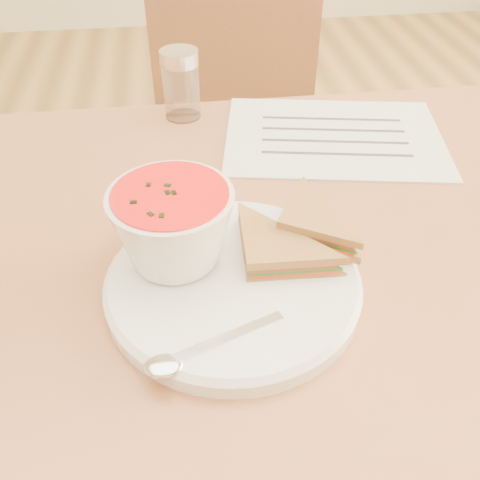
{
  "coord_description": "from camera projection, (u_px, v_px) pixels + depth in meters",
  "views": [
    {
      "loc": [
        -0.1,
        -0.48,
        1.15
      ],
      "look_at": [
        -0.04,
        -0.07,
        0.8
      ],
      "focal_mm": 40.0,
      "sensor_mm": 36.0,
      "label": 1
    }
  ],
  "objects": [
    {
      "name": "condiment_shaker",
      "position": [
        181.0,
        85.0,
        0.82
      ],
      "size": [
        0.07,
        0.07,
        0.11
      ],
      "primitive_type": null,
      "rotation": [
        0.0,
        0.0,
        0.2
      ],
      "color": "silver",
      "rests_on": "dining_table"
    },
    {
      "name": "dining_table",
      "position": [
        260.0,
        408.0,
        0.87
      ],
      "size": [
        1.0,
        0.7,
        0.75
      ],
      "primitive_type": null,
      "color": "brown",
      "rests_on": "floor"
    },
    {
      "name": "sandwich_half_a",
      "position": [
        247.0,
        275.0,
        0.53
      ],
      "size": [
        0.11,
        0.11,
        0.03
      ],
      "primitive_type": null,
      "rotation": [
        0.0,
        0.0,
        -0.05
      ],
      "color": "#AE743D",
      "rests_on": "plate"
    },
    {
      "name": "chair_far",
      "position": [
        232.0,
        205.0,
        1.24
      ],
      "size": [
        0.42,
        0.42,
        0.82
      ],
      "primitive_type": null,
      "rotation": [
        0.0,
        0.0,
        2.98
      ],
      "color": "brown",
      "rests_on": "floor"
    },
    {
      "name": "paper_menu",
      "position": [
        334.0,
        136.0,
        0.8
      ],
      "size": [
        0.36,
        0.29,
        0.0
      ],
      "primitive_type": null,
      "rotation": [
        0.0,
        0.0,
        -0.18
      ],
      "color": "white",
      "rests_on": "dining_table"
    },
    {
      "name": "sandwich_half_b",
      "position": [
        276.0,
        232.0,
        0.57
      ],
      "size": [
        0.13,
        0.13,
        0.03
      ],
      "primitive_type": null,
      "rotation": [
        0.0,
        0.0,
        -0.53
      ],
      "color": "#AE743D",
      "rests_on": "plate"
    },
    {
      "name": "soup_bowl",
      "position": [
        173.0,
        230.0,
        0.54
      ],
      "size": [
        0.14,
        0.14,
        0.09
      ],
      "primitive_type": null,
      "rotation": [
        0.0,
        0.0,
        0.09
      ],
      "color": "white",
      "rests_on": "plate"
    },
    {
      "name": "spoon",
      "position": [
        216.0,
        343.0,
        0.48
      ],
      "size": [
        0.18,
        0.1,
        0.01
      ],
      "primitive_type": null,
      "rotation": [
        0.0,
        0.0,
        0.37
      ],
      "color": "silver",
      "rests_on": "plate"
    },
    {
      "name": "plate",
      "position": [
        233.0,
        284.0,
        0.55
      ],
      "size": [
        0.32,
        0.32,
        0.02
      ],
      "primitive_type": null,
      "rotation": [
        0.0,
        0.0,
        -0.25
      ],
      "color": "white",
      "rests_on": "dining_table"
    }
  ]
}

